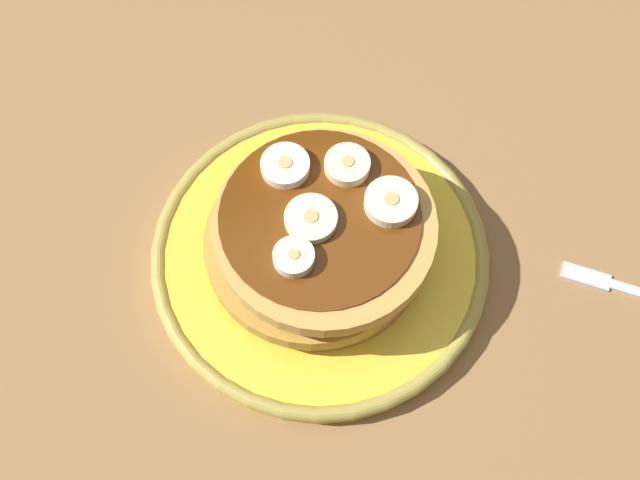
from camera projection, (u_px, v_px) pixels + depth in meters
The scene contains 8 objects.
ground_plane at pixel (320, 269), 58.41cm from camera, with size 140.00×140.00×3.00cm, color olive.
plate at pixel (320, 255), 56.17cm from camera, with size 24.21×24.21×1.84cm.
pancake_stack at pixel (319, 240), 53.02cm from camera, with size 15.26×15.29×5.59cm.
banana_slice_0 at pixel (308, 215), 50.41cm from camera, with size 3.46×3.46×0.85cm.
banana_slice_1 at pixel (347, 165), 51.96cm from camera, with size 3.08×3.08×1.02cm.
banana_slice_2 at pixel (289, 164), 52.04cm from camera, with size 3.30×3.30×0.98cm.
banana_slice_3 at pixel (294, 257), 48.98cm from camera, with size 2.66×2.66×1.05cm.
banana_slice_4 at pixel (391, 202), 50.70cm from camera, with size 3.50×3.50×1.08cm.
Camera 1 is at (19.85, -12.94, 51.93)cm, focal length 43.94 mm.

